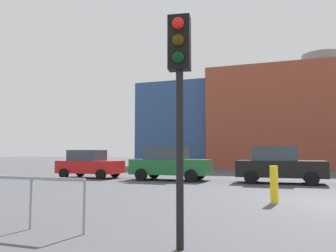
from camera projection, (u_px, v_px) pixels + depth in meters
building_backdrop at (324, 121)px, 34.31m from camera, size 38.19×12.54×11.91m
parked_car_0 at (89, 164)px, 19.89m from camera, size 3.87×1.90×1.68m
parked_car_1 at (170, 163)px, 18.21m from camera, size 4.31×2.11×1.87m
parked_car_2 at (279, 165)px, 16.34m from camera, size 4.21×2.06×1.82m
traffic_light_near_left at (179, 75)px, 5.31m from camera, size 0.39×0.38×3.75m
bollard_yellow_0 at (274, 184)px, 9.88m from camera, size 0.24×0.24×1.12m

